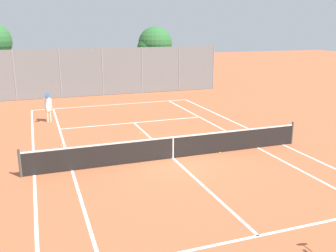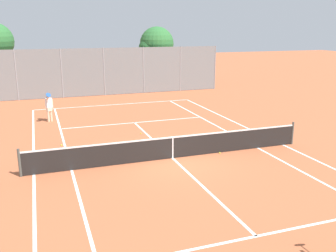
{
  "view_description": "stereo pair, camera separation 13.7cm",
  "coord_description": "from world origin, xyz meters",
  "px_view_note": "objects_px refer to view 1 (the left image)",
  "views": [
    {
      "loc": [
        -5.22,
        -13.84,
        5.33
      ],
      "look_at": [
        0.32,
        1.5,
        1.0
      ],
      "focal_mm": 40.0,
      "sensor_mm": 36.0,
      "label": 1
    },
    {
      "loc": [
        -5.1,
        -13.89,
        5.33
      ],
      "look_at": [
        0.32,
        1.5,
        1.0
      ],
      "focal_mm": 40.0,
      "sensor_mm": 36.0,
      "label": 2
    }
  ],
  "objects_px": {
    "loose_tennis_ball_0": "(61,145)",
    "player_far_left": "(48,106)",
    "tree_behind_right": "(154,45)",
    "loose_tennis_ball_1": "(220,153)",
    "tennis_net": "(173,147)",
    "loose_tennis_ball_2": "(140,133)"
  },
  "relations": [
    {
      "from": "loose_tennis_ball_0",
      "to": "player_far_left",
      "type": "bearing_deg",
      "value": 93.21
    },
    {
      "from": "loose_tennis_ball_0",
      "to": "tree_behind_right",
      "type": "relative_size",
      "value": 0.01
    },
    {
      "from": "loose_tennis_ball_1",
      "to": "tree_behind_right",
      "type": "xyz_separation_m",
      "value": [
        2.72,
        17.86,
        3.76
      ]
    },
    {
      "from": "player_far_left",
      "to": "tree_behind_right",
      "type": "xyz_separation_m",
      "value": [
        9.42,
        9.44,
        2.87
      ]
    },
    {
      "from": "loose_tennis_ball_1",
      "to": "tree_behind_right",
      "type": "distance_m",
      "value": 18.45
    },
    {
      "from": "tennis_net",
      "to": "loose_tennis_ball_1",
      "type": "height_order",
      "value": "tennis_net"
    },
    {
      "from": "loose_tennis_ball_0",
      "to": "loose_tennis_ball_1",
      "type": "height_order",
      "value": "same"
    },
    {
      "from": "player_far_left",
      "to": "loose_tennis_ball_1",
      "type": "distance_m",
      "value": 10.79
    },
    {
      "from": "loose_tennis_ball_2",
      "to": "tree_behind_right",
      "type": "height_order",
      "value": "tree_behind_right"
    },
    {
      "from": "player_far_left",
      "to": "loose_tennis_ball_1",
      "type": "relative_size",
      "value": 26.88
    },
    {
      "from": "tennis_net",
      "to": "loose_tennis_ball_1",
      "type": "xyz_separation_m",
      "value": [
        2.14,
        -0.11,
        -0.48
      ]
    },
    {
      "from": "player_far_left",
      "to": "loose_tennis_ball_2",
      "type": "height_order",
      "value": "player_far_left"
    },
    {
      "from": "player_far_left",
      "to": "loose_tennis_ball_0",
      "type": "relative_size",
      "value": 26.88
    },
    {
      "from": "player_far_left",
      "to": "loose_tennis_ball_2",
      "type": "xyz_separation_m",
      "value": [
        4.28,
        -4.3,
        -0.89
      ]
    },
    {
      "from": "tennis_net",
      "to": "loose_tennis_ball_0",
      "type": "xyz_separation_m",
      "value": [
        -4.28,
        3.32,
        -0.48
      ]
    },
    {
      "from": "tennis_net",
      "to": "tree_behind_right",
      "type": "distance_m",
      "value": 18.69
    },
    {
      "from": "player_far_left",
      "to": "loose_tennis_ball_2",
      "type": "distance_m",
      "value": 6.13
    },
    {
      "from": "loose_tennis_ball_2",
      "to": "tree_behind_right",
      "type": "bearing_deg",
      "value": 69.48
    },
    {
      "from": "loose_tennis_ball_2",
      "to": "tree_behind_right",
      "type": "xyz_separation_m",
      "value": [
        5.14,
        13.74,
        3.76
      ]
    },
    {
      "from": "loose_tennis_ball_1",
      "to": "loose_tennis_ball_2",
      "type": "distance_m",
      "value": 4.78
    },
    {
      "from": "tree_behind_right",
      "to": "tennis_net",
      "type": "bearing_deg",
      "value": -105.32
    },
    {
      "from": "loose_tennis_ball_0",
      "to": "loose_tennis_ball_2",
      "type": "relative_size",
      "value": 1.0
    }
  ]
}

